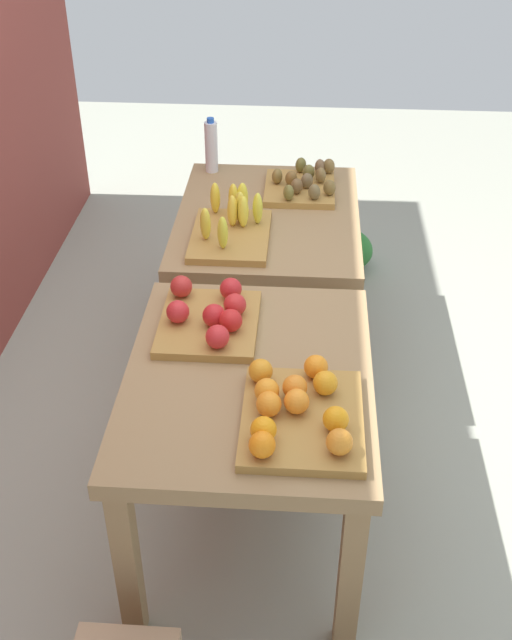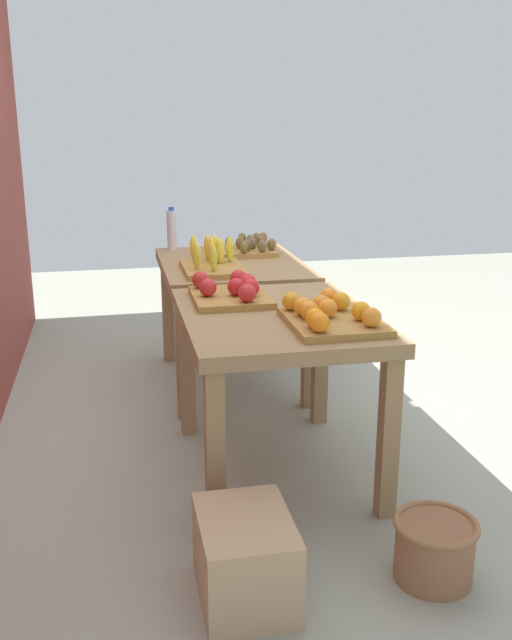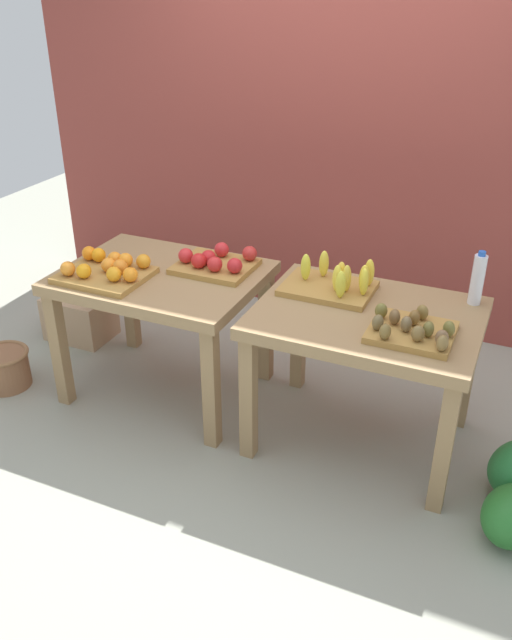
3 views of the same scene
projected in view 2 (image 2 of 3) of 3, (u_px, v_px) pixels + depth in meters
name	position (u px, v px, depth m)	size (l,w,h in m)	color
ground_plane	(251.00, 418.00, 3.71)	(8.00, 8.00, 0.00)	#97998A
display_table_left	(276.00, 337.00, 3.01)	(1.04, 0.80, 0.73)	#96764D
display_table_right	(232.00, 280.00, 4.07)	(1.04, 0.80, 0.73)	#96764D
orange_bin	(330.00, 315.00, 2.79)	(0.46, 0.37, 0.11)	#AA7D3B
apple_bin	(231.00, 292.00, 3.18)	(0.41, 0.34, 0.11)	#AA7D3B
banana_crate	(213.00, 262.00, 3.79)	(0.44, 0.32, 0.17)	#AA7D3B
kiwi_bin	(249.00, 247.00, 4.27)	(0.37, 0.33, 0.10)	#AA7D3B
water_bottle	(172.00, 230.00, 4.35)	(0.06, 0.06, 0.27)	silver
watermelon_pile	(245.00, 320.00, 5.04)	(0.59, 0.70, 0.28)	#36683C
wicker_basket	(434.00, 548.00, 2.40)	(0.29, 0.29, 0.22)	#8B5D3E
cardboard_produce_box	(245.00, 558.00, 2.30)	(0.40, 0.30, 0.29)	tan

